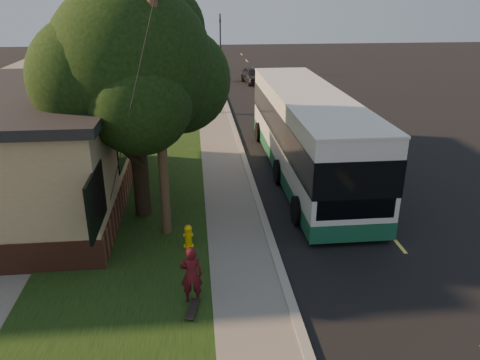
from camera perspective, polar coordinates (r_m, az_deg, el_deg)
name	(u,v)px	position (r m, az deg, el deg)	size (l,w,h in m)	color
ground	(271,244)	(14.97, 3.83, -7.81)	(120.00, 120.00, 0.00)	black
road	(316,145)	(24.78, 9.25, 4.28)	(8.00, 80.00, 0.01)	black
curb	(240,146)	(24.07, -0.02, 4.17)	(0.25, 80.00, 0.12)	gray
sidewalk	(220,147)	(24.00, -2.40, 4.05)	(2.00, 80.00, 0.08)	slate
grass_verge	(151,149)	(24.07, -10.76, 3.71)	(5.00, 80.00, 0.07)	black
fire_hydrant	(188,236)	(14.59, -6.32, -6.81)	(0.32, 0.32, 0.74)	#E1B00B
utility_pole	(158,94)	(14.11, -9.94, 10.24)	(2.86, 3.21, 9.07)	#473321
leafy_tree	(133,68)	(15.72, -12.92, 13.19)	(6.30, 6.00, 7.80)	black
bare_tree_near	(174,79)	(31.27, -8.06, 12.07)	(1.38, 1.21, 4.31)	black
bare_tree_far	(184,57)	(43.15, -6.86, 14.63)	(1.38, 1.21, 4.03)	black
traffic_signal	(220,39)	(47.07, -2.42, 16.78)	(0.18, 0.22, 5.50)	#2D2D30
transit_bus	(307,131)	(20.26, 8.15, 5.95)	(3.05, 13.21, 3.57)	silver
skateboarder	(191,274)	(12.00, -5.95, -11.38)	(0.57, 0.37, 1.56)	#480E15
skateboard_main	(193,309)	(12.06, -5.81, -15.38)	(0.40, 0.87, 0.08)	black
dumpster	(38,205)	(17.24, -23.40, -2.82)	(1.84, 1.64, 1.36)	#13311B
distant_car	(253,75)	(41.60, 1.61, 12.64)	(1.58, 3.93, 1.34)	black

